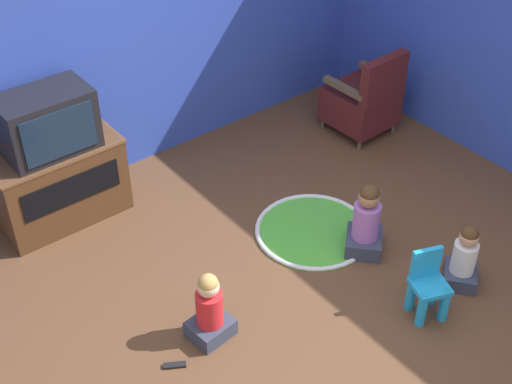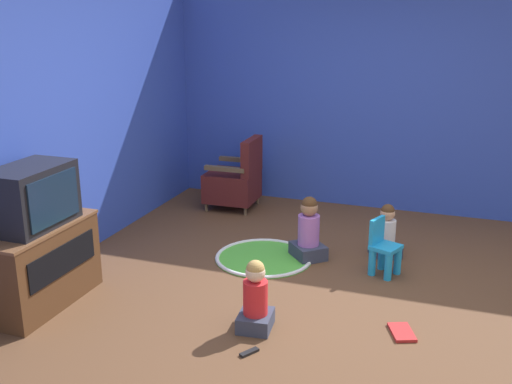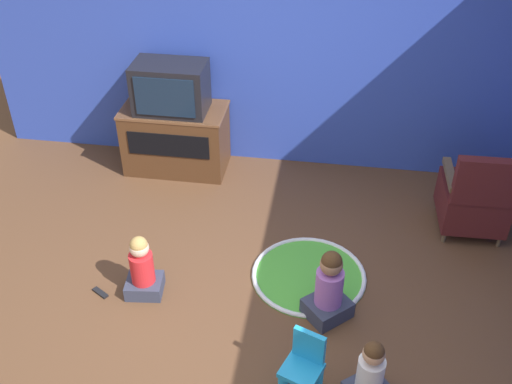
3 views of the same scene
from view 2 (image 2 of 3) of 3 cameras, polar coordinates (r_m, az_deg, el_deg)
name	(u,v)px [view 2 (image 2 of 3)]	position (r m, az deg, el deg)	size (l,w,h in m)	color
ground_plane	(316,286)	(5.31, 5.71, -8.93)	(30.00, 30.00, 0.00)	brown
wall_back	(51,119)	(5.72, -18.95, 6.55)	(5.50, 0.12, 2.74)	#2D47B2
wall_right	(392,95)	(7.21, 12.85, 9.00)	(0.12, 5.48, 2.74)	#2D47B2
tv_cabinet	(36,263)	(5.19, -20.24, -6.39)	(1.03, 0.55, 0.68)	#4C2D19
television	(31,197)	(4.98, -20.61, -0.41)	(0.69, 0.44, 0.49)	black
black_armchair	(235,181)	(7.22, -1.99, 1.07)	(0.56, 0.61, 0.87)	brown
yellow_kid_chair	(384,251)	(5.56, 12.05, -5.52)	(0.31, 0.30, 0.52)	#1E99DB
play_mat	(264,258)	(5.84, 0.73, -6.27)	(0.94, 0.94, 0.04)	green
child_watching_left	(309,232)	(5.79, 5.04, -3.79)	(0.42, 0.42, 0.62)	#33384C
child_watching_center	(386,234)	(5.96, 12.30, -3.90)	(0.36, 0.35, 0.53)	#33384C
child_watching_right	(255,299)	(4.54, -0.05, -10.19)	(0.31, 0.28, 0.55)	#33384C
book	(402,332)	(4.70, 13.72, -12.85)	(0.30, 0.24, 0.02)	#B22323
remote_control	(249,352)	(4.35, -0.64, -15.02)	(0.15, 0.12, 0.02)	black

